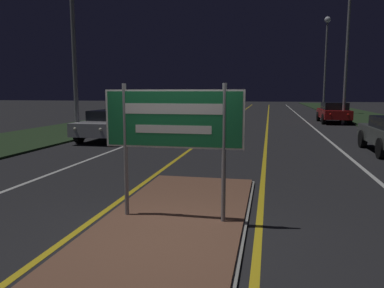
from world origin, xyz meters
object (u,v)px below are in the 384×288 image
object	(u,v)px
streetlight_right_near	(348,31)
car_receding_1	(334,112)
highway_sign	(173,124)
car_approaching_0	(112,123)
streetlight_right_far	(326,49)
car_approaching_2	(200,105)
car_approaching_1	(171,111)

from	to	relation	value
streetlight_right_near	car_receding_1	xyz separation A→B (m)	(-0.36, 1.65, -5.29)
highway_sign	car_approaching_0	distance (m)	11.77
streetlight_right_far	car_receding_1	size ratio (longest dim) A/B	1.99
highway_sign	car_approaching_2	world-z (taller)	highway_sign
streetlight_right_near	car_approaching_0	distance (m)	16.51
streetlight_right_near	car_approaching_0	bearing A→B (deg)	-139.74
highway_sign	car_approaching_0	world-z (taller)	highway_sign
highway_sign	car_receding_1	bearing A→B (deg)	74.88
car_approaching_2	highway_sign	bearing A→B (deg)	-80.19
streetlight_right_near	car_approaching_1	xyz separation A→B (m)	(-12.22, 1.73, -5.35)
streetlight_right_near	highway_sign	bearing A→B (deg)	-107.19
streetlight_right_far	highway_sign	bearing A→B (deg)	-101.53
car_approaching_2	car_receding_1	bearing A→B (deg)	-42.65
highway_sign	car_approaching_1	xyz separation A→B (m)	(-5.91, 22.12, -0.95)
streetlight_right_near	streetlight_right_far	distance (m)	12.38
car_approaching_0	car_approaching_1	bearing A→B (deg)	91.46
streetlight_right_near	car_approaching_0	xyz separation A→B (m)	(-11.92, -10.09, -5.33)
highway_sign	streetlight_right_far	xyz separation A→B (m)	(6.68, 32.77, 4.53)
car_approaching_0	car_approaching_2	xyz separation A→B (m)	(-0.05, 22.44, 0.05)
highway_sign	car_approaching_1	bearing A→B (deg)	104.96
car_approaching_0	car_approaching_2	size ratio (longest dim) A/B	1.08
streetlight_right_near	car_approaching_1	size ratio (longest dim) A/B	2.25
car_receding_1	car_approaching_2	world-z (taller)	car_approaching_2
streetlight_right_far	car_approaching_0	size ratio (longest dim) A/B	1.98
streetlight_right_far	car_approaching_2	distance (m)	13.48
car_approaching_0	car_approaching_2	distance (m)	22.44
highway_sign	streetlight_right_near	world-z (taller)	streetlight_right_near
highway_sign	car_receding_1	distance (m)	22.85
car_approaching_1	car_approaching_0	bearing A→B (deg)	-88.54
streetlight_right_near	car_receding_1	bearing A→B (deg)	102.23
car_receding_1	car_approaching_1	world-z (taller)	car_receding_1
car_approaching_0	highway_sign	bearing A→B (deg)	-61.42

